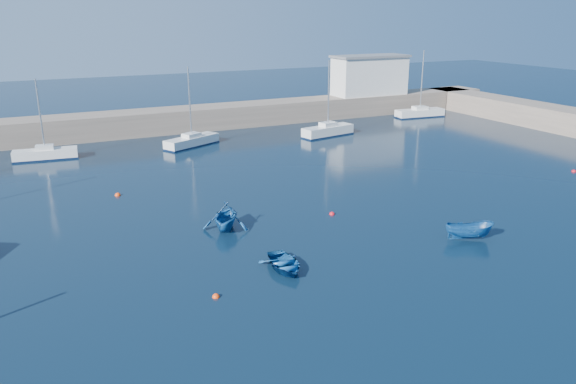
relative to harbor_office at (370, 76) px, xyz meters
name	(u,v)px	position (x,y,z in m)	size (l,w,h in m)	color
ground	(381,317)	(-30.00, -46.00, -5.10)	(220.00, 220.00, 0.00)	black
back_wall	(151,122)	(-30.00, 0.00, -3.80)	(96.00, 4.50, 2.60)	#78695B
right_arm	(523,112)	(14.00, -14.00, -3.80)	(4.50, 32.00, 2.60)	#78695B
harbor_office	(370,76)	(0.00, 0.00, 0.00)	(10.00, 4.00, 5.00)	silver
sailboat_5	(45,154)	(-41.86, -7.86, -4.55)	(5.90, 2.22, 7.61)	silver
sailboat_6	(192,141)	(-27.72, -8.58, -4.55)	(6.40, 4.31, 8.19)	silver
sailboat_7	(328,130)	(-12.38, -10.37, -4.48)	(6.55, 2.97, 8.40)	silver
sailboat_8	(420,113)	(4.73, -5.24, -4.53)	(6.82, 2.48, 8.70)	silver
dinghy_center	(284,264)	(-31.83, -39.49, -4.77)	(2.29, 3.21, 0.66)	#144B89
dinghy_left	(226,216)	(-32.63, -32.48, -4.20)	(2.94, 3.41, 1.80)	#144B89
dinghy_right	(469,231)	(-19.79, -40.66, -4.53)	(1.11, 2.96, 1.14)	#144B89
buoy_0	(216,297)	(-36.21, -40.84, -5.10)	(0.38, 0.38, 0.38)	#FF400D
buoy_1	(332,214)	(-25.07, -33.07, -5.10)	(0.39, 0.39, 0.39)	red
buoy_3	(118,196)	(-37.69, -22.24, -5.10)	(0.46, 0.46, 0.46)	#FF400D
buoy_4	(574,172)	(-0.40, -32.92, -5.10)	(0.38, 0.38, 0.38)	red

